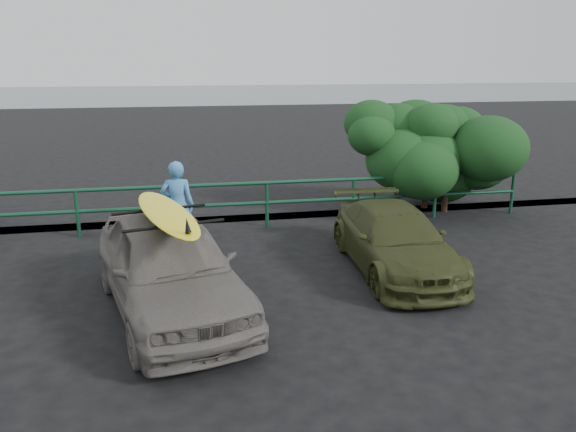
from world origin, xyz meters
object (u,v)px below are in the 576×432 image
olive_vehicle (395,240)px  man (178,206)px  sedan (170,266)px  surfboard (166,213)px  guardrail (222,206)px

olive_vehicle → man: 4.17m
sedan → surfboard: surfboard is taller
olive_vehicle → surfboard: surfboard is taller
sedan → surfboard: bearing=166.4°
olive_vehicle → surfboard: 4.12m
guardrail → sedan: 4.24m
sedan → man: bearing=73.7°
sedan → olive_vehicle: bearing=1.5°
guardrail → man: 1.57m
man → sedan: bearing=95.4°
guardrail → man: size_ratio=7.96×
surfboard → guardrail: bearing=61.8°
guardrail → sedan: bearing=-104.7°
guardrail → surfboard: size_ratio=4.95×
sedan → man: 2.90m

